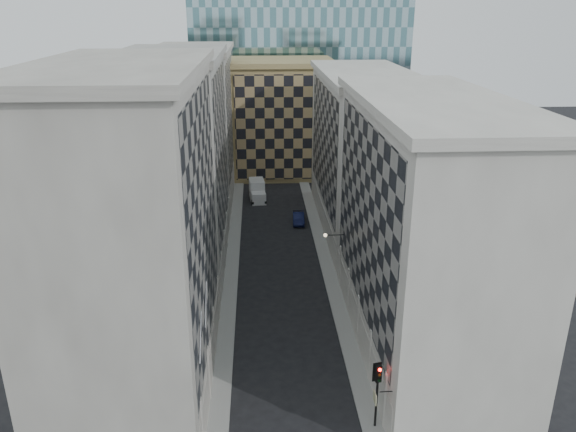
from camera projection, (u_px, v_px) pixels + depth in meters
name	position (u px, v px, depth m)	size (l,w,h in m)	color
sidewalk_west	(232.00, 268.00, 61.37)	(1.50, 100.00, 0.15)	gray
sidewalk_east	(327.00, 265.00, 61.92)	(1.50, 100.00, 0.15)	gray
bldg_left_a	(135.00, 237.00, 39.18)	(10.80, 22.80, 23.70)	gray
bldg_left_b	(176.00, 162.00, 59.92)	(10.80, 22.80, 22.70)	gray
bldg_left_c	(196.00, 125.00, 80.66)	(10.80, 22.80, 21.70)	gray
bldg_right_a	(423.00, 229.00, 44.59)	(10.80, 26.80, 20.70)	#B8B2A8
bldg_right_b	(362.00, 152.00, 69.99)	(10.80, 28.80, 19.70)	#B8B2A8
tan_block	(282.00, 117.00, 93.87)	(16.80, 14.80, 18.80)	#9F8A54
church_tower	(267.00, 6.00, 100.78)	(7.20, 7.20, 51.50)	#2B2621
flagpoles_left	(203.00, 320.00, 36.12)	(0.10, 6.33, 2.33)	gray
bracket_lamp	(327.00, 235.00, 54.11)	(1.98, 0.36, 0.36)	black
traffic_light	(378.00, 382.00, 36.98)	(0.61, 0.58, 4.93)	black
box_truck	(257.00, 191.00, 82.79)	(2.59, 5.36, 2.85)	silver
dark_car	(299.00, 218.00, 73.94)	(1.49, 4.28, 1.41)	#0E1436
shop_sign	(376.00, 397.00, 35.35)	(1.16, 0.74, 0.82)	black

